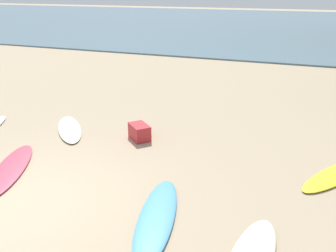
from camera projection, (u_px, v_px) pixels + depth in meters
ground_plane at (19, 205)px, 6.32m from camera, size 120.00×120.00×0.00m
ocean_water at (266, 24)px, 36.05m from camera, size 120.00×40.00×0.08m
surfboard_0 at (11, 168)px, 7.51m from camera, size 1.53×2.36×0.07m
surfboard_1 at (157, 218)px, 5.92m from camera, size 1.09×2.47×0.07m
surfboard_2 at (336, 175)px, 7.28m from camera, size 1.59×2.16×0.07m
surfboard_3 at (70, 129)px, 9.58m from camera, size 1.74×1.94×0.08m
beach_cooler at (139, 132)px, 8.97m from camera, size 0.69×0.68×0.38m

